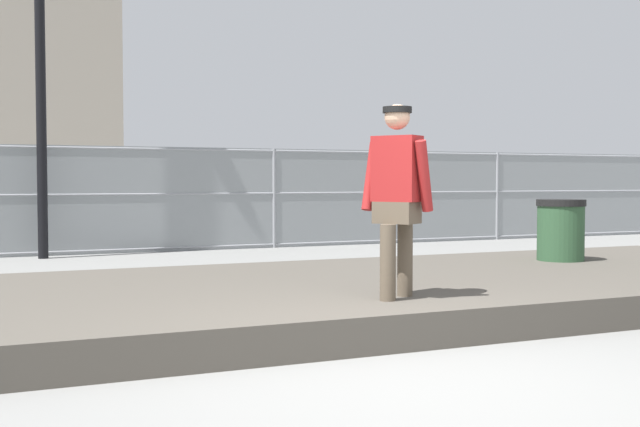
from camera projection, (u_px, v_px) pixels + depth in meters
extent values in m
plane|color=slate|center=(420.00, 384.00, 4.83)|extent=(120.00, 120.00, 0.00)
cube|color=#4C473F|center=(272.00, 300.00, 7.30)|extent=(12.99, 3.83, 0.29)
cube|color=#2D608C|center=(396.00, 325.00, 6.46)|extent=(0.78, 0.61, 0.02)
cylinder|color=silver|center=(401.00, 323.00, 6.73)|extent=(0.06, 0.05, 0.05)
cylinder|color=silver|center=(420.00, 326.00, 6.63)|extent=(0.06, 0.05, 0.05)
cylinder|color=silver|center=(372.00, 333.00, 6.29)|extent=(0.06, 0.05, 0.05)
cylinder|color=silver|center=(391.00, 336.00, 6.19)|extent=(0.06, 0.05, 0.05)
cube|color=#99999E|center=(410.00, 322.00, 6.68)|extent=(0.12, 0.14, 0.01)
cube|color=#99999E|center=(381.00, 332.00, 6.24)|extent=(0.12, 0.14, 0.01)
cube|color=black|center=(408.00, 315.00, 6.64)|extent=(0.29, 0.24, 0.09)
cube|color=black|center=(384.00, 323.00, 6.27)|extent=(0.29, 0.24, 0.09)
cylinder|color=brown|center=(405.00, 267.00, 6.57)|extent=(0.13, 0.13, 0.75)
cylinder|color=brown|center=(388.00, 270.00, 6.31)|extent=(0.13, 0.13, 0.75)
cube|color=brown|center=(397.00, 213.00, 6.42)|extent=(0.39, 0.42, 0.18)
cube|color=maroon|center=(397.00, 169.00, 6.40)|extent=(0.39, 0.44, 0.54)
cylinder|color=maroon|center=(371.00, 176.00, 6.54)|extent=(0.24, 0.20, 0.58)
cylinder|color=maroon|center=(424.00, 176.00, 6.27)|extent=(0.24, 0.20, 0.58)
sphere|color=tan|center=(397.00, 117.00, 6.38)|extent=(0.21, 0.21, 0.21)
cylinder|color=black|center=(397.00, 110.00, 6.38)|extent=(0.24, 0.24, 0.05)
cylinder|color=gray|center=(274.00, 198.00, 14.54)|extent=(0.06, 0.06, 1.85)
cylinder|color=gray|center=(497.00, 196.00, 16.54)|extent=(0.06, 0.06, 1.85)
cylinder|color=gray|center=(137.00, 149.00, 13.50)|extent=(25.19, 0.04, 0.04)
cylinder|color=gray|center=(138.00, 194.00, 13.54)|extent=(25.19, 0.04, 0.04)
cylinder|color=gray|center=(138.00, 249.00, 13.58)|extent=(25.19, 0.04, 0.04)
cube|color=gray|center=(138.00, 200.00, 13.54)|extent=(25.19, 0.01, 1.85)
cylinder|color=black|center=(40.00, 36.00, 12.40)|extent=(0.16, 0.16, 7.12)
cube|color=silver|center=(1.00, 210.00, 15.58)|extent=(4.49, 2.02, 0.70)
cylinder|color=black|center=(71.00, 224.00, 16.88)|extent=(0.65, 0.27, 0.64)
cylinder|color=black|center=(75.00, 228.00, 15.28)|extent=(0.65, 0.27, 0.64)
cube|color=black|center=(309.00, 206.00, 18.07)|extent=(4.41, 1.83, 0.70)
cube|color=#23282D|center=(301.00, 177.00, 17.96)|extent=(2.21, 1.62, 0.64)
cylinder|color=black|center=(347.00, 218.00, 19.40)|extent=(0.64, 0.24, 0.64)
cylinder|color=black|center=(379.00, 221.00, 17.83)|extent=(0.64, 0.24, 0.64)
cylinder|color=black|center=(242.00, 220.00, 18.33)|extent=(0.64, 0.24, 0.64)
cylinder|color=black|center=(266.00, 224.00, 16.76)|extent=(0.64, 0.24, 0.64)
cube|color=#474C54|center=(542.00, 202.00, 20.78)|extent=(4.55, 2.22, 0.70)
cube|color=#23282D|center=(536.00, 177.00, 20.65)|extent=(2.35, 1.81, 0.64)
cylinder|color=black|center=(555.00, 213.00, 22.20)|extent=(0.66, 0.30, 0.64)
cylinder|color=black|center=(603.00, 216.00, 20.71)|extent=(0.66, 0.30, 0.64)
cylinder|color=black|center=(481.00, 215.00, 20.88)|extent=(0.66, 0.30, 0.64)
cylinder|color=black|center=(526.00, 218.00, 19.39)|extent=(0.66, 0.30, 0.64)
cylinder|color=#2D5133|center=(560.00, 245.00, 9.48)|extent=(0.56, 0.56, 0.95)
cylinder|color=black|center=(561.00, 203.00, 9.46)|extent=(0.59, 0.59, 0.08)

